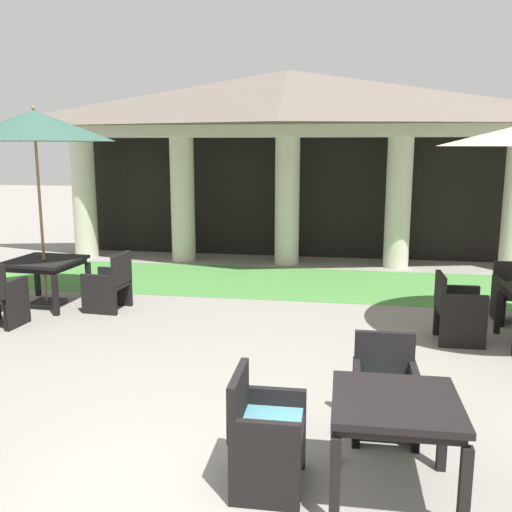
{
  "coord_description": "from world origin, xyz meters",
  "views": [
    {
      "loc": [
        1.31,
        -3.14,
        2.45
      ],
      "look_at": [
        0.28,
        3.02,
        1.24
      ],
      "focal_mm": 40.09,
      "sensor_mm": 36.0,
      "label": 1
    }
  ],
  "objects_px": {
    "patio_chair_near_foreground_north": "(385,392)",
    "patio_chair_far_back_east": "(109,284)",
    "patio_chair_near_foreground_west": "(264,433)",
    "patio_chair_mid_right_west": "(457,310)",
    "patio_table_near_foreground": "(395,412)",
    "patio_table_far_back": "(44,265)",
    "patio_umbrella_far_back": "(34,127)"
  },
  "relations": [
    {
      "from": "patio_chair_near_foreground_north",
      "to": "patio_table_far_back",
      "type": "bearing_deg",
      "value": -34.19
    },
    {
      "from": "patio_chair_near_foreground_north",
      "to": "patio_chair_far_back_east",
      "type": "height_order",
      "value": "patio_chair_far_back_east"
    },
    {
      "from": "patio_table_near_foreground",
      "to": "patio_chair_mid_right_west",
      "type": "height_order",
      "value": "patio_chair_mid_right_west"
    },
    {
      "from": "patio_table_near_foreground",
      "to": "patio_table_far_back",
      "type": "height_order",
      "value": "patio_table_near_foreground"
    },
    {
      "from": "patio_table_near_foreground",
      "to": "patio_chair_far_back_east",
      "type": "height_order",
      "value": "patio_chair_far_back_east"
    },
    {
      "from": "patio_table_far_back",
      "to": "patio_chair_far_back_east",
      "type": "xyz_separation_m",
      "value": [
        1.09,
        -0.08,
        -0.24
      ]
    },
    {
      "from": "patio_chair_mid_right_west",
      "to": "patio_chair_far_back_east",
      "type": "height_order",
      "value": "same"
    },
    {
      "from": "patio_table_near_foreground",
      "to": "patio_chair_far_back_east",
      "type": "relative_size",
      "value": 1.01
    },
    {
      "from": "patio_table_near_foreground",
      "to": "patio_chair_far_back_east",
      "type": "bearing_deg",
      "value": 133.53
    },
    {
      "from": "patio_chair_mid_right_west",
      "to": "patio_umbrella_far_back",
      "type": "xyz_separation_m",
      "value": [
        -6.01,
        0.72,
        2.31
      ]
    },
    {
      "from": "patio_chair_mid_right_west",
      "to": "patio_chair_near_foreground_north",
      "type": "bearing_deg",
      "value": -22.79
    },
    {
      "from": "patio_chair_mid_right_west",
      "to": "patio_table_far_back",
      "type": "bearing_deg",
      "value": -97.73
    },
    {
      "from": "patio_table_far_back",
      "to": "patio_umbrella_far_back",
      "type": "bearing_deg",
      "value": 146.31
    },
    {
      "from": "patio_chair_near_foreground_west",
      "to": "patio_chair_mid_right_west",
      "type": "height_order",
      "value": "patio_chair_mid_right_west"
    },
    {
      "from": "patio_table_near_foreground",
      "to": "patio_chair_near_foreground_north",
      "type": "xyz_separation_m",
      "value": [
        -0.01,
        0.92,
        -0.26
      ]
    },
    {
      "from": "patio_table_far_back",
      "to": "patio_umbrella_far_back",
      "type": "xyz_separation_m",
      "value": [
        -0.0,
        0.0,
        2.09
      ]
    },
    {
      "from": "patio_umbrella_far_back",
      "to": "patio_chair_far_back_east",
      "type": "height_order",
      "value": "patio_umbrella_far_back"
    },
    {
      "from": "patio_chair_near_foreground_north",
      "to": "patio_chair_mid_right_west",
      "type": "height_order",
      "value": "patio_chair_mid_right_west"
    },
    {
      "from": "patio_chair_near_foreground_west",
      "to": "patio_umbrella_far_back",
      "type": "bearing_deg",
      "value": -136.71
    },
    {
      "from": "patio_table_near_foreground",
      "to": "patio_chair_near_foreground_west",
      "type": "height_order",
      "value": "patio_chair_near_foreground_west"
    },
    {
      "from": "patio_chair_near_foreground_west",
      "to": "patio_chair_mid_right_west",
      "type": "relative_size",
      "value": 0.99
    },
    {
      "from": "patio_chair_near_foreground_north",
      "to": "patio_chair_mid_right_west",
      "type": "bearing_deg",
      "value": -112.71
    },
    {
      "from": "patio_chair_mid_right_west",
      "to": "patio_chair_near_foreground_west",
      "type": "bearing_deg",
      "value": -29.85
    },
    {
      "from": "patio_chair_near_foreground_north",
      "to": "patio_chair_far_back_east",
      "type": "relative_size",
      "value": 0.97
    },
    {
      "from": "patio_chair_near_foreground_north",
      "to": "patio_chair_mid_right_west",
      "type": "relative_size",
      "value": 0.97
    },
    {
      "from": "patio_chair_near_foreground_north",
      "to": "patio_chair_far_back_east",
      "type": "distance_m",
      "value": 5.05
    },
    {
      "from": "patio_table_near_foreground",
      "to": "patio_chair_near_foreground_west",
      "type": "relative_size",
      "value": 1.02
    },
    {
      "from": "patio_chair_mid_right_west",
      "to": "patio_table_near_foreground",
      "type": "bearing_deg",
      "value": -17.19
    },
    {
      "from": "patio_table_near_foreground",
      "to": "patio_table_far_back",
      "type": "xyz_separation_m",
      "value": [
        -5.0,
        4.2,
        -0.0
      ]
    },
    {
      "from": "patio_chair_far_back_east",
      "to": "patio_chair_near_foreground_west",
      "type": "bearing_deg",
      "value": -139.97
    },
    {
      "from": "patio_chair_mid_right_west",
      "to": "patio_table_far_back",
      "type": "height_order",
      "value": "patio_chair_mid_right_west"
    },
    {
      "from": "patio_chair_near_foreground_north",
      "to": "patio_chair_far_back_east",
      "type": "bearing_deg",
      "value": -40.25
    }
  ]
}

